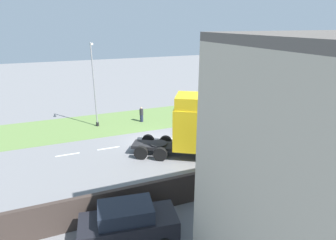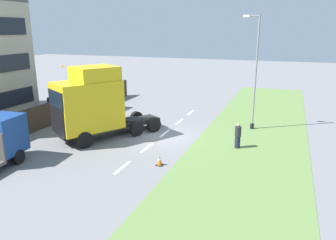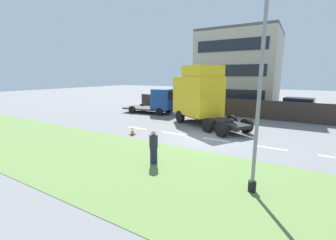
{
  "view_description": "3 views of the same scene",
  "coord_description": "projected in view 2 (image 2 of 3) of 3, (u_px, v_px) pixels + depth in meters",
  "views": [
    {
      "loc": [
        21.37,
        -7.14,
        9.78
      ],
      "look_at": [
        0.97,
        1.0,
        2.15
      ],
      "focal_mm": 30.0,
      "sensor_mm": 36.0,
      "label": 1
    },
    {
      "loc": [
        -7.96,
        20.02,
        7.15
      ],
      "look_at": [
        -1.34,
        2.29,
        1.88
      ],
      "focal_mm": 35.0,
      "sensor_mm": 36.0,
      "label": 2
    },
    {
      "loc": [
        -13.5,
        -5.12,
        4.07
      ],
      "look_at": [
        -1.6,
        1.95,
        1.3
      ],
      "focal_mm": 24.0,
      "sensor_mm": 36.0,
      "label": 3
    }
  ],
  "objects": [
    {
      "name": "ground_plane",
      "position": [
        161.0,
        136.0,
        22.66
      ],
      "size": [
        120.0,
        120.0,
        0.0
      ],
      "primitive_type": "plane",
      "color": "slate",
      "rests_on": "ground"
    },
    {
      "name": "grass_verge",
      "position": [
        250.0,
        146.0,
        20.64
      ],
      "size": [
        7.0,
        44.0,
        0.01
      ],
      "color": "#607F42",
      "rests_on": "ground"
    },
    {
      "name": "lane_markings",
      "position": [
        165.0,
        133.0,
        23.3
      ],
      "size": [
        0.16,
        14.6,
        0.0
      ],
      "color": "white",
      "rests_on": "ground"
    },
    {
      "name": "boundary_wall",
      "position": [
        54.0,
        112.0,
        25.46
      ],
      "size": [
        0.25,
        24.0,
        1.77
      ],
      "color": "#382D28",
      "rests_on": "ground"
    },
    {
      "name": "lorry_cab",
      "position": [
        92.0,
        104.0,
        21.37
      ],
      "size": [
        5.81,
        7.32,
        4.99
      ],
      "rotation": [
        0.0,
        0.0,
        -0.54
      ],
      "color": "black",
      "rests_on": "ground"
    },
    {
      "name": "parked_car",
      "position": [
        73.0,
        98.0,
        30.45
      ],
      "size": [
        2.45,
        4.7,
        2.0
      ],
      "rotation": [
        0.0,
        0.0,
        -0.14
      ],
      "color": "black",
      "rests_on": "ground"
    },
    {
      "name": "lamp_post",
      "position": [
        254.0,
        77.0,
        23.3
      ],
      "size": [
        1.26,
        0.28,
        8.12
      ],
      "color": "black",
      "rests_on": "ground"
    },
    {
      "name": "pedestrian",
      "position": [
        238.0,
        136.0,
        20.2
      ],
      "size": [
        0.39,
        0.39,
        1.59
      ],
      "color": "#1E233D",
      "rests_on": "ground"
    },
    {
      "name": "traffic_cone_lead",
      "position": [
        160.0,
        160.0,
        17.73
      ],
      "size": [
        0.36,
        0.36,
        0.58
      ],
      "color": "black",
      "rests_on": "ground"
    }
  ]
}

